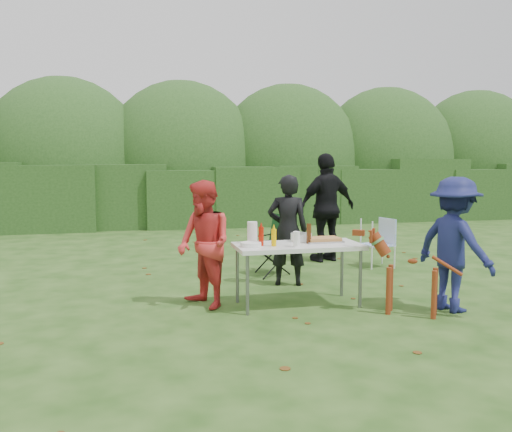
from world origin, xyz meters
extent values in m
plane|color=#1E4211|center=(0.00, 0.00, 0.00)|extent=(80.00, 80.00, 0.00)
cube|color=#23471C|center=(0.00, 8.00, 0.85)|extent=(22.00, 1.40, 1.70)
ellipsoid|color=#3D6628|center=(0.00, 9.60, 1.60)|extent=(20.00, 2.60, 3.20)
cube|color=silver|center=(0.40, -0.04, 0.71)|extent=(1.50, 0.70, 0.05)
cylinder|color=slate|center=(-0.28, -0.32, 0.34)|extent=(0.04, 0.04, 0.69)
cylinder|color=slate|center=(1.08, -0.32, 0.34)|extent=(0.04, 0.04, 0.69)
cylinder|color=slate|center=(-0.28, 0.24, 0.34)|extent=(0.04, 0.04, 0.69)
cylinder|color=slate|center=(1.08, 0.24, 0.34)|extent=(0.04, 0.04, 0.69)
imported|color=black|center=(0.58, 1.00, 0.77)|extent=(0.64, 0.51, 1.53)
imported|color=red|center=(-0.70, 0.13, 0.75)|extent=(0.82, 0.90, 1.50)
imported|color=black|center=(1.75, 2.55, 0.92)|extent=(1.16, 0.69, 1.85)
imported|color=#171C51|center=(2.07, -0.68, 0.77)|extent=(0.86, 1.13, 1.55)
cube|color=#B7B7BA|center=(0.74, 0.05, 0.75)|extent=(0.45, 0.30, 0.02)
cube|color=#BA8043|center=(0.74, 0.05, 0.78)|extent=(0.40, 0.26, 0.04)
cylinder|color=#E6B000|center=(0.07, -0.12, 0.84)|extent=(0.06, 0.06, 0.20)
cylinder|color=#A41506|center=(-0.06, -0.06, 0.85)|extent=(0.06, 0.06, 0.22)
cylinder|color=#47230F|center=(0.53, -0.03, 0.86)|extent=(0.06, 0.06, 0.24)
cylinder|color=white|center=(-0.12, 0.14, 0.87)|extent=(0.12, 0.12, 0.26)
cylinder|color=white|center=(0.31, -0.24, 0.83)|extent=(0.08, 0.08, 0.18)
cylinder|color=silver|center=(0.50, 0.16, 0.79)|extent=(0.26, 0.26, 0.10)
cylinder|color=white|center=(-0.19, -0.09, 0.77)|extent=(0.24, 0.24, 0.05)
camera|label=1|loc=(-1.57, -6.11, 1.74)|focal=38.00mm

